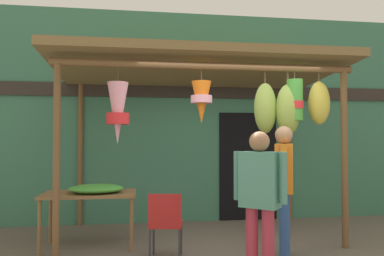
# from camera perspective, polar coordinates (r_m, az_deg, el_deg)

# --- Properties ---
(shop_facade) EXTENTS (10.54, 0.29, 3.85)m
(shop_facade) POSITION_cam_1_polar(r_m,az_deg,el_deg) (7.05, 1.96, 1.67)
(shop_facade) COLOR #387056
(shop_facade) RESTS_ON ground_plane
(market_stall_canopy) EXTENTS (4.36, 2.43, 2.75)m
(market_stall_canopy) POSITION_cam_1_polar(r_m,az_deg,el_deg) (5.81, 1.87, 7.28)
(market_stall_canopy) COLOR brown
(market_stall_canopy) RESTS_ON ground_plane
(display_table) EXTENTS (1.29, 0.72, 0.75)m
(display_table) POSITION_cam_1_polar(r_m,az_deg,el_deg) (5.54, -15.40, -10.31)
(display_table) COLOR brown
(display_table) RESTS_ON ground_plane
(flower_heap_on_table) EXTENTS (0.76, 0.53, 0.12)m
(flower_heap_on_table) POSITION_cam_1_polar(r_m,az_deg,el_deg) (5.43, -14.29, -8.95)
(flower_heap_on_table) COLOR green
(flower_heap_on_table) RESTS_ON display_table
(folding_chair) EXTENTS (0.46, 0.46, 0.84)m
(folding_chair) POSITION_cam_1_polar(r_m,az_deg,el_deg) (4.76, -4.06, -13.87)
(folding_chair) COLOR #AD1E1E
(folding_chair) RESTS_ON ground_plane
(vendor_in_orange) EXTENTS (0.36, 0.55, 1.67)m
(vendor_in_orange) POSITION_cam_1_polar(r_m,az_deg,el_deg) (4.97, 13.90, -7.62)
(vendor_in_orange) COLOR #2D5193
(vendor_in_orange) RESTS_ON ground_plane
(customer_foreground) EXTENTS (0.48, 0.42, 1.59)m
(customer_foreground) POSITION_cam_1_polar(r_m,az_deg,el_deg) (4.07, 10.30, -9.77)
(customer_foreground) COLOR #B23347
(customer_foreground) RESTS_ON ground_plane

